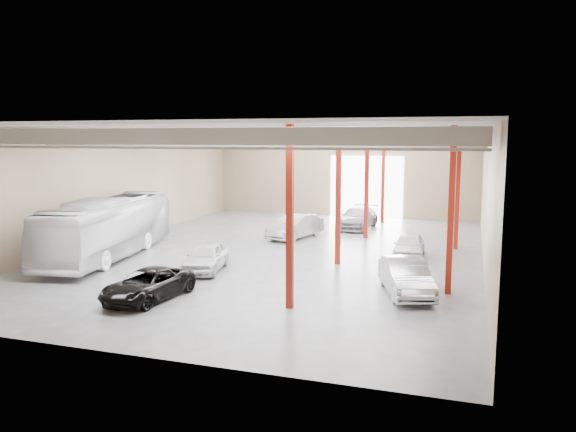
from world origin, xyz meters
The scene contains 8 objects.
depot_shell centered at (0.13, 0.48, 4.98)m, with size 22.12×32.12×7.06m.
coach_bus centered at (-8.50, -4.25, 1.63)m, with size 2.74×11.69×3.26m, color silver.
black_sedan centered at (-2.00, -10.70, 0.61)m, with size 2.04×4.42×1.23m, color black.
car_row_a centered at (-2.00, -5.50, 0.70)m, with size 1.65×4.10×1.40m, color silver.
car_row_b centered at (-0.56, 4.50, 0.77)m, with size 1.64×4.70×1.55m, color #B4B3B9.
car_row_c centered at (2.50, 9.70, 0.76)m, with size 2.12×5.22×1.51m, color slate.
car_right_near centered at (7.81, -6.68, 0.76)m, with size 1.61×4.61×1.52m, color #A9A9AE.
car_right_far centered at (7.16, 0.69, 0.68)m, with size 1.61×4.00×1.36m, color white.
Camera 1 is at (10.29, -29.88, 6.52)m, focal length 35.00 mm.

